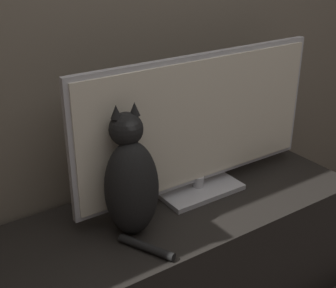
% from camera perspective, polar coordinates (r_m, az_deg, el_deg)
% --- Properties ---
extents(tv_stand, '(1.42, 0.53, 0.54)m').
position_cam_1_polar(tv_stand, '(1.96, 1.73, -14.30)').
color(tv_stand, black).
rests_on(tv_stand, ground_plane).
extents(tv, '(1.06, 0.20, 0.56)m').
position_cam_1_polar(tv, '(1.78, 3.86, 2.23)').
color(tv, '#B7B7BC').
rests_on(tv, tv_stand).
extents(cat, '(0.21, 0.32, 0.46)m').
position_cam_1_polar(cat, '(1.57, -4.57, -4.66)').
color(cat, black).
rests_on(cat, tv_stand).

